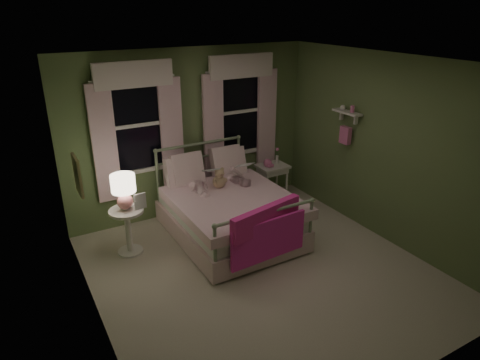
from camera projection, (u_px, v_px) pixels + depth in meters
room_shell at (264, 177)px, 4.99m from camera, size 4.20×4.20×4.20m
bed at (228, 211)px, 6.20m from camera, size 1.58×2.04×1.18m
pink_throw at (267, 227)px, 5.29m from camera, size 1.10×0.33×0.71m
child_left at (197, 167)px, 6.18m from camera, size 0.32×0.23×0.83m
child_right at (231, 162)px, 6.45m from camera, size 0.43×0.36×0.78m
book_left at (204, 174)px, 5.99m from camera, size 0.21×0.14×0.26m
book_right at (239, 170)px, 6.27m from camera, size 0.22×0.15×0.26m
teddy_bear at (219, 179)px, 6.26m from camera, size 0.24×0.20×0.32m
nightstand_left at (128, 225)px, 5.74m from camera, size 0.46×0.46×0.65m
table_lamp at (124, 189)px, 5.54m from camera, size 0.32×0.32×0.48m
book_nightstand at (135, 210)px, 5.63m from camera, size 0.18×0.23×0.02m
nightstand_right at (272, 171)px, 7.25m from camera, size 0.50×0.40×0.64m
pink_toy at (268, 163)px, 7.13m from camera, size 0.14×0.18×0.14m
bud_vase at (277, 155)px, 7.25m from camera, size 0.06×0.06×0.28m
window_left at (137, 121)px, 6.10m from camera, size 1.34×0.13×1.96m
window_right at (241, 108)px, 6.88m from camera, size 1.34×0.13×1.96m
wall_shelf at (346, 124)px, 6.33m from camera, size 0.15×0.50×0.60m
framed_picture at (78, 175)px, 4.50m from camera, size 0.03×0.32×0.42m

